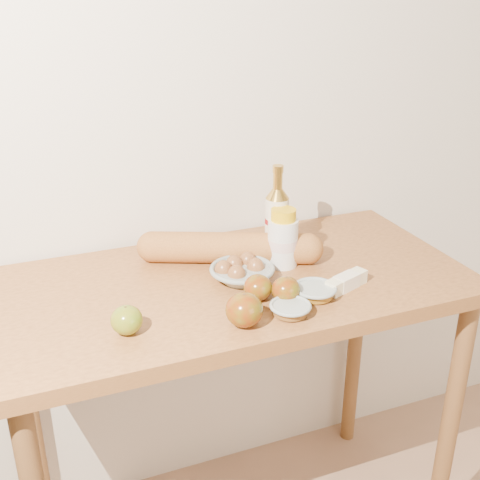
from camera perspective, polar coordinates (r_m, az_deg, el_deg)
name	(u,v)px	position (r m, az deg, el deg)	size (l,w,h in m)	color
back_wall	(193,99)	(1.71, -4.52, 13.17)	(3.50, 0.02, 2.60)	beige
table	(236,320)	(1.61, -0.39, -7.58)	(1.20, 0.60, 0.90)	#AD6E37
bourbon_bottle	(277,221)	(1.63, 3.50, 1.82)	(0.07, 0.07, 0.26)	beige
cream_bottle	(283,240)	(1.59, 4.08, 0.04)	(0.09, 0.09, 0.16)	white
egg_bowl	(241,271)	(1.53, 0.11, -2.99)	(0.21, 0.21, 0.06)	gray
baguette	(230,248)	(1.62, -0.97, -0.73)	(0.50, 0.28, 0.08)	#BF7A3A
apple_yellowgreen	(127,320)	(1.33, -10.69, -7.47)	(0.09, 0.09, 0.06)	olive
apple_redgreen_front	(244,310)	(1.33, 0.41, -6.64)	(0.11, 0.11, 0.08)	#940A08
apple_redgreen_right	(258,288)	(1.44, 1.71, -4.53)	(0.09, 0.09, 0.06)	#940908
sugar_bowl	(290,309)	(1.39, 4.79, -6.54)	(0.12, 0.12, 0.03)	#95A39E
syrup_bowl	(315,291)	(1.46, 7.11, -4.86)	(0.14, 0.14, 0.03)	#919F9A
butter_stick	(346,282)	(1.52, 10.05, -3.93)	(0.13, 0.08, 0.04)	#F1E8BA
apple_extra	(286,290)	(1.43, 4.36, -4.72)	(0.09, 0.09, 0.06)	#940908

